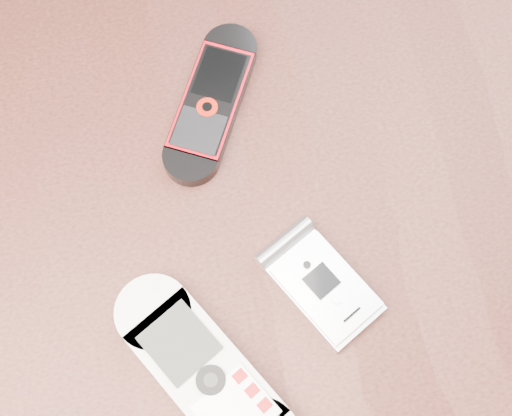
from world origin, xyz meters
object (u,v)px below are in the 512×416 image
(table, at_px, (251,251))
(nokia_black_red, at_px, (211,102))
(nokia_white, at_px, (206,375))
(motorola_razr, at_px, (323,286))

(table, distance_m, nokia_black_red, 0.15)
(nokia_white, distance_m, motorola_razr, 0.11)
(nokia_black_red, bearing_deg, motorola_razr, -43.89)
(nokia_white, xyz_separation_m, nokia_black_red, (0.04, 0.22, -0.00))
(nokia_white, bearing_deg, nokia_black_red, 48.65)
(table, distance_m, motorola_razr, 0.14)
(table, height_order, motorola_razr, motorola_razr)
(nokia_white, relative_size, nokia_black_red, 1.17)
(table, xyz_separation_m, nokia_black_red, (-0.01, 0.10, 0.11))
(nokia_white, height_order, motorola_razr, nokia_white)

